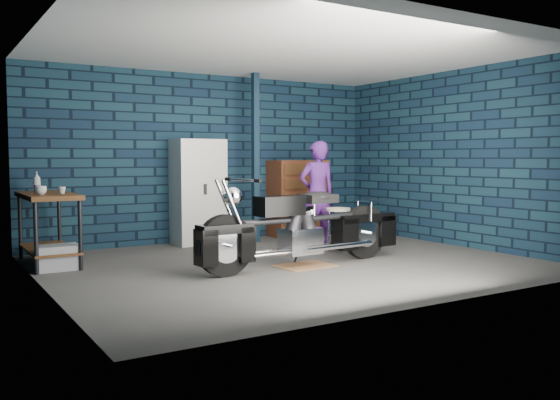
{
  "coord_description": "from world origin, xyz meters",
  "views": [
    {
      "loc": [
        -4.06,
        -6.35,
        1.35
      ],
      "look_at": [
        0.0,
        0.3,
        0.8
      ],
      "focal_mm": 38.0,
      "sensor_mm": 36.0,
      "label": 1
    }
  ],
  "objects_px": {
    "workbench": "(49,229)",
    "tool_chest": "(298,198)",
    "person": "(317,194)",
    "locker": "(198,192)",
    "shop_stool": "(338,230)",
    "storage_bin": "(58,257)",
    "motorcycle": "(305,222)"
  },
  "relations": [
    {
      "from": "workbench",
      "to": "storage_bin",
      "type": "bearing_deg",
      "value": -87.41
    },
    {
      "from": "person",
      "to": "storage_bin",
      "type": "bearing_deg",
      "value": 9.18
    },
    {
      "from": "shop_stool",
      "to": "storage_bin",
      "type": "bearing_deg",
      "value": 169.68
    },
    {
      "from": "storage_bin",
      "to": "tool_chest",
      "type": "height_order",
      "value": "tool_chest"
    },
    {
      "from": "motorcycle",
      "to": "person",
      "type": "distance_m",
      "value": 1.76
    },
    {
      "from": "person",
      "to": "tool_chest",
      "type": "height_order",
      "value": "person"
    },
    {
      "from": "workbench",
      "to": "motorcycle",
      "type": "bearing_deg",
      "value": -33.4
    },
    {
      "from": "motorcycle",
      "to": "shop_stool",
      "type": "xyz_separation_m",
      "value": [
        1.02,
        0.67,
        -0.24
      ]
    },
    {
      "from": "workbench",
      "to": "person",
      "type": "height_order",
      "value": "person"
    },
    {
      "from": "motorcycle",
      "to": "locker",
      "type": "height_order",
      "value": "locker"
    },
    {
      "from": "person",
      "to": "locker",
      "type": "bearing_deg",
      "value": -28.19
    },
    {
      "from": "shop_stool",
      "to": "tool_chest",
      "type": "bearing_deg",
      "value": 74.73
    },
    {
      "from": "tool_chest",
      "to": "shop_stool",
      "type": "distance_m",
      "value": 1.9
    },
    {
      "from": "person",
      "to": "shop_stool",
      "type": "relative_size",
      "value": 2.52
    },
    {
      "from": "person",
      "to": "locker",
      "type": "distance_m",
      "value": 1.87
    },
    {
      "from": "storage_bin",
      "to": "tool_chest",
      "type": "relative_size",
      "value": 0.37
    },
    {
      "from": "storage_bin",
      "to": "tool_chest",
      "type": "distance_m",
      "value": 4.39
    },
    {
      "from": "workbench",
      "to": "shop_stool",
      "type": "distance_m",
      "value": 3.9
    },
    {
      "from": "motorcycle",
      "to": "workbench",
      "type": "bearing_deg",
      "value": 142.89
    },
    {
      "from": "locker",
      "to": "tool_chest",
      "type": "relative_size",
      "value": 1.25
    },
    {
      "from": "workbench",
      "to": "storage_bin",
      "type": "distance_m",
      "value": 0.54
    },
    {
      "from": "workbench",
      "to": "tool_chest",
      "type": "bearing_deg",
      "value": 9.19
    },
    {
      "from": "storage_bin",
      "to": "locker",
      "type": "height_order",
      "value": "locker"
    },
    {
      "from": "locker",
      "to": "shop_stool",
      "type": "xyz_separation_m",
      "value": [
        1.38,
        -1.8,
        -0.5
      ]
    },
    {
      "from": "motorcycle",
      "to": "tool_chest",
      "type": "relative_size",
      "value": 1.94
    },
    {
      "from": "person",
      "to": "storage_bin",
      "type": "height_order",
      "value": "person"
    },
    {
      "from": "locker",
      "to": "tool_chest",
      "type": "height_order",
      "value": "locker"
    },
    {
      "from": "motorcycle",
      "to": "person",
      "type": "xyz_separation_m",
      "value": [
        1.12,
        1.34,
        0.24
      ]
    },
    {
      "from": "person",
      "to": "shop_stool",
      "type": "xyz_separation_m",
      "value": [
        -0.1,
        -0.67,
        -0.49
      ]
    },
    {
      "from": "shop_stool",
      "to": "locker",
      "type": "bearing_deg",
      "value": 127.48
    },
    {
      "from": "motorcycle",
      "to": "storage_bin",
      "type": "height_order",
      "value": "motorcycle"
    },
    {
      "from": "motorcycle",
      "to": "shop_stool",
      "type": "relative_size",
      "value": 3.99
    }
  ]
}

